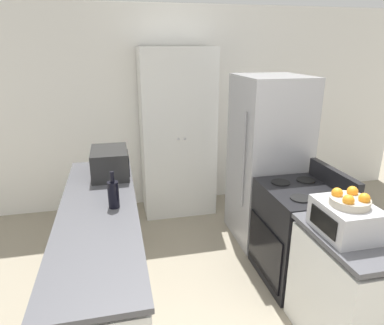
# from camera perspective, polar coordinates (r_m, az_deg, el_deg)

# --- Properties ---
(wall_back) EXTENTS (7.00, 0.06, 2.60)m
(wall_back) POSITION_cam_1_polar(r_m,az_deg,el_deg) (4.61, -4.13, 8.76)
(wall_back) COLOR white
(wall_back) RESTS_ON ground_plane
(counter_left) EXTENTS (0.60, 2.35, 0.91)m
(counter_left) POSITION_cam_1_polar(r_m,az_deg,el_deg) (3.01, -14.61, -15.35)
(counter_left) COLOR silver
(counter_left) RESTS_ON ground_plane
(counter_right) EXTENTS (0.60, 0.76, 0.91)m
(counter_right) POSITION_cam_1_polar(r_m,az_deg,el_deg) (2.85, 24.84, -18.95)
(counter_right) COLOR silver
(counter_right) RESTS_ON ground_plane
(pantry_cabinet) EXTENTS (0.91, 0.57, 2.10)m
(pantry_cabinet) POSITION_cam_1_polar(r_m,az_deg,el_deg) (4.36, -2.44, 4.87)
(pantry_cabinet) COLOR silver
(pantry_cabinet) RESTS_ON ground_plane
(stove) EXTENTS (0.66, 0.74, 1.07)m
(stove) POSITION_cam_1_polar(r_m,az_deg,el_deg) (3.36, 17.29, -11.28)
(stove) COLOR black
(stove) RESTS_ON ground_plane
(refrigerator) EXTENTS (0.71, 0.76, 1.82)m
(refrigerator) POSITION_cam_1_polar(r_m,az_deg,el_deg) (3.83, 12.44, 0.27)
(refrigerator) COLOR #A3A3A8
(refrigerator) RESTS_ON ground_plane
(microwave) EXTENTS (0.35, 0.47, 0.26)m
(microwave) POSITION_cam_1_polar(r_m,az_deg,el_deg) (3.38, -13.50, -0.01)
(microwave) COLOR black
(microwave) RESTS_ON counter_left
(wine_bottle) EXTENTS (0.09, 0.09, 0.30)m
(wine_bottle) POSITION_cam_1_polar(r_m,az_deg,el_deg) (2.72, -12.97, -5.09)
(wine_bottle) COLOR black
(wine_bottle) RESTS_ON counter_left
(toaster_oven) EXTENTS (0.33, 0.40, 0.22)m
(toaster_oven) POSITION_cam_1_polar(r_m,az_deg,el_deg) (2.51, 24.16, -8.58)
(toaster_oven) COLOR #B2B2B7
(toaster_oven) RESTS_ON counter_right
(fruit_bowl) EXTENTS (0.25, 0.25, 0.10)m
(fruit_bowl) POSITION_cam_1_polar(r_m,az_deg,el_deg) (2.44, 24.82, -5.64)
(fruit_bowl) COLOR #B2A893
(fruit_bowl) RESTS_ON toaster_oven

